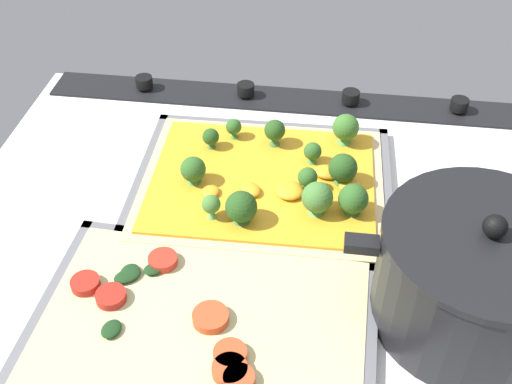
{
  "coord_description": "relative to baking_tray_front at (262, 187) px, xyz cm",
  "views": [
    {
      "loc": [
        -4.61,
        55.67,
        55.26
      ],
      "look_at": [
        3.04,
        -1.75,
        4.5
      ],
      "focal_mm": 43.55,
      "sensor_mm": 36.0,
      "label": 1
    }
  ],
  "objects": [
    {
      "name": "ground_plane",
      "position": [
        -2.93,
        7.49,
        -1.86
      ],
      "size": [
        84.48,
        66.52,
        3.0
      ],
      "primitive_type": "cube",
      "color": "silver"
    },
    {
      "name": "stove_control_panel",
      "position": [
        -2.93,
        -22.27,
        0.18
      ],
      "size": [
        81.1,
        7.0,
        2.6
      ],
      "color": "black",
      "rests_on": "ground_plane"
    },
    {
      "name": "baking_tray_front",
      "position": [
        0.0,
        0.0,
        0.0
      ],
      "size": [
        35.1,
        29.26,
        1.3
      ],
      "color": "slate",
      "rests_on": "ground_plane"
    },
    {
      "name": "broccoli_pizza",
      "position": [
        -1.33,
        0.24,
        1.67
      ],
      "size": [
        32.66,
        26.82,
        5.99
      ],
      "color": "#D3B77F",
      "rests_on": "baking_tray_front"
    },
    {
      "name": "baking_tray_back",
      "position": [
        3.44,
        23.61,
        0.0
      ],
      "size": [
        37.79,
        26.57,
        1.3
      ],
      "color": "slate",
      "rests_on": "ground_plane"
    },
    {
      "name": "veggie_pizza_back",
      "position": [
        3.82,
        23.62,
        0.7
      ],
      "size": [
        35.3,
        24.08,
        1.9
      ],
      "color": "#BFBC82",
      "rests_on": "baking_tray_back"
    },
    {
      "name": "cooking_pot",
      "position": [
        -24.66,
        18.02,
        5.9
      ],
      "size": [
        28.05,
        21.27,
        14.83
      ],
      "color": "black",
      "rests_on": "ground_plane"
    }
  ]
}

